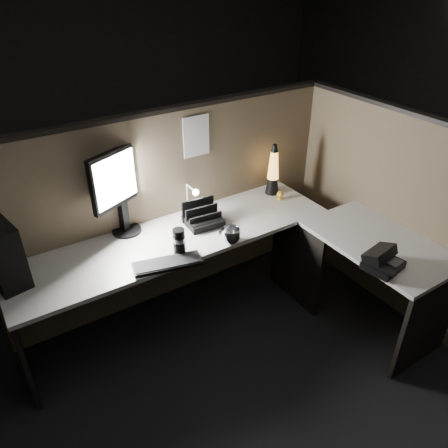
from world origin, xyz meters
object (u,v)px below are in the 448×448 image
desk_phone (382,261)px  monitor (120,184)px  keyboard (167,264)px  lava_lamp (273,173)px

desk_phone → monitor: bearing=123.1°
desk_phone → keyboard: bearing=136.5°
monitor → desk_phone: monitor is taller
monitor → keyboard: monitor is taller
monitor → desk_phone: (1.18, -1.26, -0.32)m
keyboard → lava_lamp: bearing=33.6°
keyboard → desk_phone: 1.34m
monitor → keyboard: size_ratio=1.42×
lava_lamp → desk_phone: (-0.05, -1.16, -0.12)m
keyboard → lava_lamp: size_ratio=1.03×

